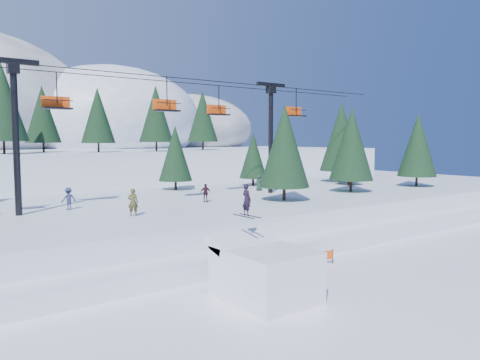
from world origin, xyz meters
TOP-DOWN VIEW (x-y plane):
  - ground at (0.00, 0.00)m, footprint 160.00×160.00m
  - mid_shelf at (0.00, 18.00)m, footprint 70.00×22.00m
  - berm at (0.00, 8.00)m, footprint 70.00×6.00m
  - jump_kicker at (-1.80, 1.14)m, footprint 3.57×4.86m
  - chairlift at (0.79, 18.05)m, footprint 46.00×3.21m
  - conifer_stand at (4.25, 17.76)m, footprint 62.21×16.63m
  - distant_skiers at (-2.99, 16.18)m, footprint 27.54×7.82m
  - banner_near at (4.25, 3.64)m, footprint 2.85×0.30m
  - banner_far at (9.32, 6.36)m, footprint 2.86×0.18m

SIDE VIEW (x-z plane):
  - ground at x=0.00m, z-range 0.00..0.00m
  - banner_near at x=4.25m, z-range 0.09..0.99m
  - banner_far at x=9.32m, z-range 0.09..0.99m
  - berm at x=0.00m, z-range 0.00..1.10m
  - mid_shelf at x=0.00m, z-range 0.00..2.50m
  - jump_kicker at x=-1.80m, z-range -1.37..3.99m
  - distant_skiers at x=-2.99m, z-range 2.42..4.26m
  - conifer_stand at x=4.25m, z-range 2.22..11.74m
  - chairlift at x=0.79m, z-range 4.18..14.46m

